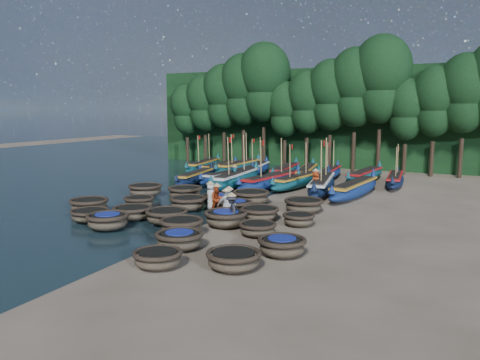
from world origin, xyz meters
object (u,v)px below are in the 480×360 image
at_px(coracle_15, 139,202).
at_px(fisherman_5, 234,176).
at_px(fisherman_4, 227,204).
at_px(coracle_5, 90,215).
at_px(coracle_12, 167,216).
at_px(coracle_22, 217,199).
at_px(long_boat_2, 196,177).
at_px(coracle_11, 133,212).
at_px(fisherman_2, 217,199).
at_px(coracle_13, 226,218).
at_px(coracle_19, 299,219).
at_px(fisherman_0, 210,195).
at_px(long_boat_6, 298,181).
at_px(long_boat_13, 285,171).
at_px(long_boat_16, 365,176).
at_px(coracle_18, 260,213).
at_px(coracle_20, 145,190).
at_px(long_boat_10, 219,168).
at_px(coracle_10, 89,205).
at_px(coracle_4, 234,259).
at_px(coracle_7, 182,226).
at_px(long_boat_14, 306,173).
at_px(long_boat_12, 256,169).
at_px(fisherman_1, 229,202).
at_px(long_boat_11, 239,167).
at_px(coracle_17, 236,205).
at_px(coracle_21, 185,192).
at_px(coracle_23, 251,196).
at_px(coracle_16, 188,203).
at_px(long_boat_15, 329,173).
at_px(coracle_24, 304,205).
at_px(fisherman_3, 231,210).
at_px(long_boat_4, 236,179).
at_px(long_boat_5, 271,181).
at_px(long_boat_3, 229,176).
at_px(long_boat_17, 395,180).
at_px(coracle_14, 258,228).
at_px(coracle_6, 108,221).
at_px(coracle_8, 179,239).
at_px(coracle_9, 282,246).

distance_m(coracle_15, fisherman_5, 9.83).
bearing_deg(fisherman_4, coracle_5, 166.47).
xyz_separation_m(coracle_12, coracle_22, (0.09, 5.22, -0.03)).
bearing_deg(long_boat_2, coracle_11, -82.80).
bearing_deg(fisherman_2, coracle_13, -98.36).
xyz_separation_m(coracle_19, fisherman_0, (-6.05, 1.60, 0.49)).
relative_size(long_boat_6, long_boat_13, 0.96).
bearing_deg(long_boat_16, coracle_12, -101.70).
bearing_deg(coracle_18, coracle_20, 162.79).
bearing_deg(coracle_12, long_boat_10, 110.52).
distance_m(coracle_5, coracle_10, 2.23).
relative_size(coracle_4, coracle_20, 0.96).
height_order(coracle_7, long_boat_14, long_boat_14).
height_order(coracle_4, coracle_12, coracle_12).
xyz_separation_m(long_boat_12, fisherman_5, (1.06, -6.50, 0.30)).
relative_size(fisherman_0, fisherman_1, 0.92).
bearing_deg(long_boat_11, fisherman_1, -63.59).
bearing_deg(coracle_7, coracle_17, 89.23).
relative_size(coracle_11, coracle_13, 0.84).
distance_m(coracle_10, fisherman_1, 8.26).
xyz_separation_m(coracle_18, fisherman_4, (-1.51, -0.92, 0.50)).
bearing_deg(coracle_5, coracle_21, 80.83).
relative_size(coracle_23, fisherman_2, 1.25).
xyz_separation_m(coracle_16, fisherman_5, (-1.39, 8.92, 0.36)).
distance_m(coracle_22, long_boat_11, 14.95).
bearing_deg(long_boat_15, long_boat_16, -11.41).
distance_m(long_boat_2, fisherman_4, 13.20).
bearing_deg(coracle_24, fisherman_2, -149.89).
height_order(long_boat_14, long_boat_16, long_boat_14).
bearing_deg(coracle_20, fisherman_3, -28.81).
distance_m(coracle_21, long_boat_11, 13.27).
xyz_separation_m(long_boat_12, fisherman_0, (3.46, -14.52, 0.33)).
bearing_deg(long_boat_10, long_boat_4, -52.48).
bearing_deg(long_boat_5, coracle_23, -70.93).
bearing_deg(long_boat_5, coracle_16, -89.90).
bearing_deg(fisherman_5, long_boat_12, 36.69).
relative_size(coracle_18, long_boat_3, 0.27).
distance_m(coracle_17, long_boat_17, 15.36).
bearing_deg(fisherman_0, coracle_21, 4.27).
relative_size(coracle_14, fisherman_0, 1.00).
bearing_deg(coracle_20, long_boat_4, 58.94).
bearing_deg(coracle_15, coracle_6, -69.88).
xyz_separation_m(coracle_16, long_boat_5, (1.55, 9.21, 0.12)).
distance_m(coracle_6, fisherman_4, 6.11).
bearing_deg(fisherman_4, long_boat_16, 36.74).
bearing_deg(fisherman_3, coracle_8, -40.89).
bearing_deg(coracle_6, long_boat_6, 74.35).
height_order(coracle_10, coracle_17, coracle_10).
height_order(long_boat_17, fisherman_0, long_boat_17).
height_order(coracle_7, coracle_9, coracle_7).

